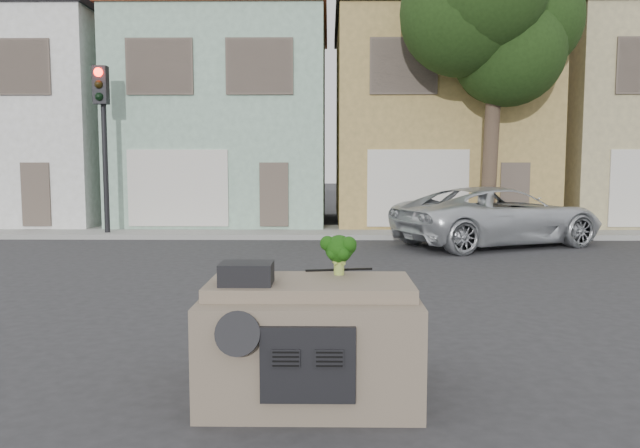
{
  "coord_description": "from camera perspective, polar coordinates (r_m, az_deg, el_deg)",
  "views": [
    {
      "loc": [
        0.17,
        -8.98,
        2.23
      ],
      "look_at": [
        0.04,
        0.5,
        1.3
      ],
      "focal_mm": 35.0,
      "sensor_mm": 36.0,
      "label": 1
    }
  ],
  "objects": [
    {
      "name": "traffic_signal",
      "position": [
        19.65,
        -19.17,
        6.22
      ],
      "size": [
        0.4,
        0.4,
        5.1
      ],
      "primitive_type": "cube",
      "color": "black",
      "rests_on": "ground"
    },
    {
      "name": "townhouse_tan",
      "position": [
        23.84,
        10.17,
        9.22
      ],
      "size": [
        7.2,
        8.2,
        7.55
      ],
      "primitive_type": "cube",
      "color": "tan",
      "rests_on": "ground"
    },
    {
      "name": "broccoli",
      "position": [
        6.2,
        1.75,
        -2.8
      ],
      "size": [
        0.36,
        0.36,
        0.41
      ],
      "primitive_type": "cube",
      "rotation": [
        0.0,
        0.0,
        0.08
      ],
      "color": "#12370A",
      "rests_on": "car_dashboard"
    },
    {
      "name": "wiper_arm",
      "position": [
        6.45,
        1.74,
        -4.19
      ],
      "size": [
        0.69,
        0.15,
        0.02
      ],
      "primitive_type": "cube",
      "rotation": [
        0.0,
        0.0,
        0.17
      ],
      "color": "black",
      "rests_on": "car_dashboard"
    },
    {
      "name": "car_dashboard",
      "position": [
        6.21,
        -0.84,
        -9.99
      ],
      "size": [
        2.0,
        1.8,
        1.12
      ],
      "primitive_type": "cube",
      "color": "#746553",
      "rests_on": "ground"
    },
    {
      "name": "silver_pickup",
      "position": [
        17.6,
        15.96,
        -1.9
      ],
      "size": [
        6.33,
        4.69,
        1.6
      ],
      "primitive_type": "imported",
      "rotation": [
        0.0,
        0.0,
        1.97
      ],
      "color": "silver",
      "rests_on": "ground"
    },
    {
      "name": "sidewalk",
      "position": [
        19.6,
        0.29,
        -0.72
      ],
      "size": [
        40.0,
        3.0,
        0.15
      ],
      "primitive_type": "cube",
      "color": "gray",
      "rests_on": "ground"
    },
    {
      "name": "townhouse_white",
      "position": [
        26.05,
        -24.89,
        8.48
      ],
      "size": [
        7.2,
        8.2,
        7.55
      ],
      "primitive_type": "cube",
      "color": "silver",
      "rests_on": "ground"
    },
    {
      "name": "townhouse_mint",
      "position": [
        23.82,
        -8.18,
        9.25
      ],
      "size": [
        7.2,
        8.2,
        7.55
      ],
      "primitive_type": "cube",
      "color": "#92B7A0",
      "rests_on": "ground"
    },
    {
      "name": "townhouse_beige",
      "position": [
        26.11,
        26.82,
        8.39
      ],
      "size": [
        7.2,
        8.2,
        7.55
      ],
      "primitive_type": "cube",
      "color": "tan",
      "rests_on": "ground"
    },
    {
      "name": "ground_plane",
      "position": [
        9.25,
        -0.3,
        -8.34
      ],
      "size": [
        120.0,
        120.0,
        0.0
      ],
      "primitive_type": "plane",
      "color": "#303033",
      "rests_on": "ground"
    },
    {
      "name": "tree_near",
      "position": [
        19.49,
        15.44,
        11.34
      ],
      "size": [
        4.4,
        4.0,
        8.5
      ],
      "primitive_type": "cube",
      "color": "#1C3411",
      "rests_on": "ground"
    },
    {
      "name": "instrument_hump",
      "position": [
        5.77,
        -6.73,
        -4.5
      ],
      "size": [
        0.48,
        0.38,
        0.2
      ],
      "primitive_type": "cube",
      "color": "black",
      "rests_on": "car_dashboard"
    }
  ]
}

